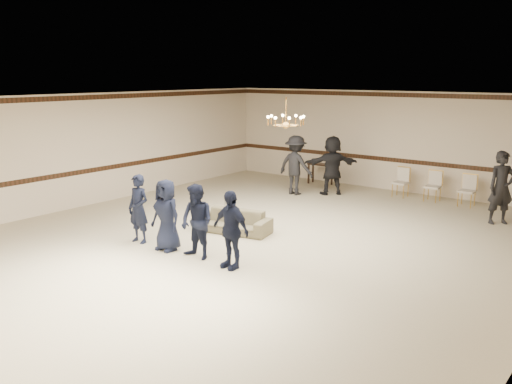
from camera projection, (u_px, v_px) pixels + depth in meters
room at (260, 171)px, 12.16m from camera, size 12.01×14.01×3.21m
chair_rail at (390, 160)px, 17.69m from camera, size 12.00×0.02×0.14m
crown_molding at (393, 95)px, 17.25m from camera, size 12.00×0.02×0.14m
chandelier at (286, 111)px, 12.67m from camera, size 0.94×0.94×0.89m
boy_a at (139, 209)px, 12.17m from camera, size 0.58×0.40×1.55m
boy_b at (166, 215)px, 11.63m from camera, size 0.77×0.51×1.55m
boy_c at (197, 222)px, 11.09m from camera, size 0.79×0.63×1.55m
boy_d at (230, 230)px, 10.55m from camera, size 0.94×0.46×1.55m
settee at (233, 221)px, 13.05m from camera, size 1.93×1.09×0.53m
adult_left at (296, 165)px, 17.03m from camera, size 1.22×0.73×1.86m
adult_mid at (332, 165)px, 17.03m from camera, size 1.59×1.63×1.86m
adult_right at (501, 188)px, 13.67m from camera, size 0.80×0.79×1.86m
banquet_chair_left at (401, 183)px, 16.76m from camera, size 0.47×0.47×0.90m
banquet_chair_mid at (433, 187)px, 16.16m from camera, size 0.46×0.46×0.90m
banquet_chair_right at (467, 191)px, 15.57m from camera, size 0.44×0.44×0.90m
console_table at (320, 174)px, 18.73m from camera, size 0.87×0.39×0.72m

